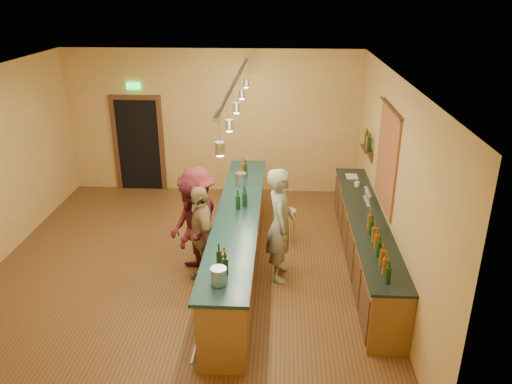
# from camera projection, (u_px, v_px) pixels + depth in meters

# --- Properties ---
(floor) EXTENTS (7.00, 7.00, 0.00)m
(floor) POSITION_uv_depth(u_px,v_px,m) (188.00, 267.00, 8.46)
(floor) COLOR #593519
(floor) RESTS_ON ground
(ceiling) EXTENTS (6.50, 7.00, 0.02)m
(ceiling) POSITION_uv_depth(u_px,v_px,m) (176.00, 76.00, 7.23)
(ceiling) COLOR silver
(ceiling) RESTS_ON wall_back
(wall_back) EXTENTS (6.50, 0.02, 3.20)m
(wall_back) POSITION_uv_depth(u_px,v_px,m) (213.00, 123.00, 11.08)
(wall_back) COLOR #B49943
(wall_back) RESTS_ON floor
(wall_front) EXTENTS (6.50, 0.02, 3.20)m
(wall_front) POSITION_uv_depth(u_px,v_px,m) (111.00, 314.00, 4.62)
(wall_front) COLOR #B49943
(wall_front) RESTS_ON floor
(wall_right) EXTENTS (0.02, 7.00, 3.20)m
(wall_right) POSITION_uv_depth(u_px,v_px,m) (391.00, 183.00, 7.68)
(wall_right) COLOR #B49943
(wall_right) RESTS_ON floor
(doorway) EXTENTS (1.15, 0.09, 2.48)m
(doorway) POSITION_uv_depth(u_px,v_px,m) (139.00, 142.00, 11.32)
(doorway) COLOR black
(doorway) RESTS_ON wall_back
(tapestry) EXTENTS (0.03, 1.40, 1.60)m
(tapestry) POSITION_uv_depth(u_px,v_px,m) (387.00, 159.00, 7.96)
(tapestry) COLOR maroon
(tapestry) RESTS_ON wall_right
(bottle_shelf) EXTENTS (0.17, 0.55, 0.54)m
(bottle_shelf) POSITION_uv_depth(u_px,v_px,m) (368.00, 143.00, 9.42)
(bottle_shelf) COLOR #4A2B16
(bottle_shelf) RESTS_ON wall_right
(back_counter) EXTENTS (0.60, 4.55, 1.27)m
(back_counter) POSITION_uv_depth(u_px,v_px,m) (365.00, 241.00, 8.29)
(back_counter) COLOR brown
(back_counter) RESTS_ON floor
(tasting_bar) EXTENTS (0.73, 5.10, 1.38)m
(tasting_bar) POSITION_uv_depth(u_px,v_px,m) (238.00, 236.00, 8.18)
(tasting_bar) COLOR brown
(tasting_bar) RESTS_ON floor
(pendant_track) EXTENTS (0.11, 4.60, 0.50)m
(pendant_track) POSITION_uv_depth(u_px,v_px,m) (236.00, 92.00, 7.27)
(pendant_track) COLOR silver
(pendant_track) RESTS_ON ceiling
(bartender) EXTENTS (0.47, 0.69, 1.87)m
(bartender) POSITION_uv_depth(u_px,v_px,m) (280.00, 225.00, 7.84)
(bartender) COLOR gray
(bartender) RESTS_ON floor
(customer_a) EXTENTS (0.88, 0.98, 1.66)m
(customer_a) POSITION_uv_depth(u_px,v_px,m) (192.00, 231.00, 7.85)
(customer_a) COLOR #59191E
(customer_a) RESTS_ON floor
(customer_b) EXTENTS (0.75, 1.03, 1.63)m
(customer_b) POSITION_uv_depth(u_px,v_px,m) (201.00, 235.00, 7.78)
(customer_b) COLOR #997A51
(customer_b) RESTS_ON floor
(customer_c) EXTENTS (0.91, 1.25, 1.73)m
(customer_c) POSITION_uv_depth(u_px,v_px,m) (198.00, 217.00, 8.26)
(customer_c) COLOR #59191E
(customer_c) RESTS_ON floor
(bar_stool) EXTENTS (0.31, 0.31, 0.64)m
(bar_stool) POSITION_uv_depth(u_px,v_px,m) (287.00, 218.00, 9.11)
(bar_stool) COLOR #A5834A
(bar_stool) RESTS_ON floor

